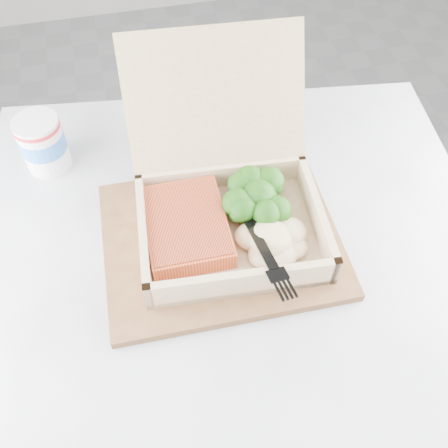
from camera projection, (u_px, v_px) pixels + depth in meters
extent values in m
cylinder|color=black|center=(229.00, 420.00, 1.21)|extent=(0.40, 0.40, 0.02)
cylinder|color=black|center=(230.00, 370.00, 0.95)|extent=(0.07, 0.07, 0.67)
cube|color=silver|center=(233.00, 273.00, 0.67)|extent=(0.81, 0.81, 0.03)
cube|color=brown|center=(221.00, 239.00, 0.68)|extent=(0.32, 0.26, 0.01)
cube|color=tan|center=(231.00, 235.00, 0.67)|extent=(0.25, 0.20, 0.01)
cube|color=tan|center=(144.00, 238.00, 0.64)|extent=(0.02, 0.18, 0.05)
cube|color=tan|center=(316.00, 216.00, 0.66)|extent=(0.02, 0.18, 0.05)
cube|color=tan|center=(243.00, 284.00, 0.60)|extent=(0.24, 0.03, 0.05)
cube|color=tan|center=(221.00, 178.00, 0.70)|extent=(0.24, 0.03, 0.05)
cube|color=tan|center=(215.00, 100.00, 0.65)|extent=(0.25, 0.11, 0.17)
cube|color=#D55629|center=(186.00, 226.00, 0.65)|extent=(0.11, 0.14, 0.03)
ellipsoid|color=beige|center=(270.00, 239.00, 0.64)|extent=(0.09, 0.08, 0.03)
cube|color=black|center=(242.00, 203.00, 0.66)|extent=(0.02, 0.12, 0.03)
cube|color=black|center=(265.00, 255.00, 0.61)|extent=(0.03, 0.05, 0.01)
cylinder|color=silver|center=(43.00, 144.00, 0.74)|extent=(0.07, 0.07, 0.09)
cylinder|color=blue|center=(42.00, 141.00, 0.74)|extent=(0.07, 0.07, 0.03)
cylinder|color=red|center=(36.00, 125.00, 0.71)|extent=(0.07, 0.07, 0.01)
cube|color=white|center=(216.00, 150.00, 0.79)|extent=(0.12, 0.16, 0.00)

